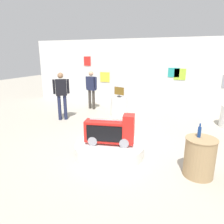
# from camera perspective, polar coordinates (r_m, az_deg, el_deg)

# --- Properties ---
(ground_plane) EXTENTS (30.00, 30.00, 0.00)m
(ground_plane) POSITION_cam_1_polar(r_m,az_deg,el_deg) (5.29, 2.95, -9.91)
(ground_plane) COLOR #A8A091
(back_wall_display) EXTENTS (12.13, 0.13, 2.95)m
(back_wall_display) POSITION_cam_1_polar(r_m,az_deg,el_deg) (9.28, 12.07, 10.28)
(back_wall_display) COLOR silver
(back_wall_display) RESTS_ON ground
(main_display_pedestal) EXTENTS (1.61, 1.61, 0.26)m
(main_display_pedestal) POSITION_cam_1_polar(r_m,az_deg,el_deg) (4.95, -0.70, -10.13)
(main_display_pedestal) COLOR silver
(main_display_pedestal) RESTS_ON ground
(novelty_firetruck_tv) EXTENTS (1.17, 0.55, 0.72)m
(novelty_firetruck_tv) POSITION_cam_1_polar(r_m,az_deg,el_deg) (4.76, -0.47, -5.50)
(novelty_firetruck_tv) COLOR gray
(novelty_firetruck_tv) RESTS_ON main_display_pedestal
(display_pedestal_center_rear) EXTENTS (0.65, 0.65, 0.72)m
(display_pedestal_center_rear) POSITION_cam_1_polar(r_m,az_deg,el_deg) (8.00, 1.95, 1.67)
(display_pedestal_center_rear) COLOR silver
(display_pedestal_center_rear) RESTS_ON ground
(tv_on_center_rear) EXTENTS (0.47, 0.19, 0.40)m
(tv_on_center_rear) POSITION_cam_1_polar(r_m,az_deg,el_deg) (7.87, 1.99, 5.70)
(tv_on_center_rear) COLOR black
(tv_on_center_rear) RESTS_ON display_pedestal_center_rear
(side_table_round) EXTENTS (0.59, 0.59, 0.77)m
(side_table_round) POSITION_cam_1_polar(r_m,az_deg,el_deg) (4.36, 23.01, -11.35)
(side_table_round) COLOR #9E7F56
(side_table_round) RESTS_ON ground
(bottle_on_side_table) EXTENTS (0.07, 0.07, 0.27)m
(bottle_on_side_table) POSITION_cam_1_polar(r_m,az_deg,el_deg) (4.22, 22.95, -5.02)
(bottle_on_side_table) COLOR navy
(bottle_on_side_table) RESTS_ON side_table_round
(shopper_browsing_near_truck) EXTENTS (0.55, 0.26, 1.61)m
(shopper_browsing_near_truck) POSITION_cam_1_polar(r_m,az_deg,el_deg) (8.86, -5.72, 6.83)
(shopper_browsing_near_truck) COLOR #38332D
(shopper_browsing_near_truck) RESTS_ON ground
(shopper_browsing_rear) EXTENTS (0.47, 0.38, 1.68)m
(shopper_browsing_rear) POSITION_cam_1_polar(r_m,az_deg,el_deg) (7.49, -13.77, 5.22)
(shopper_browsing_rear) COLOR #1E233F
(shopper_browsing_rear) RESTS_ON ground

